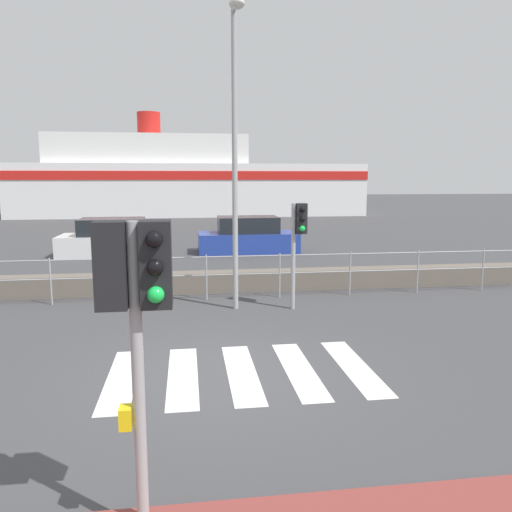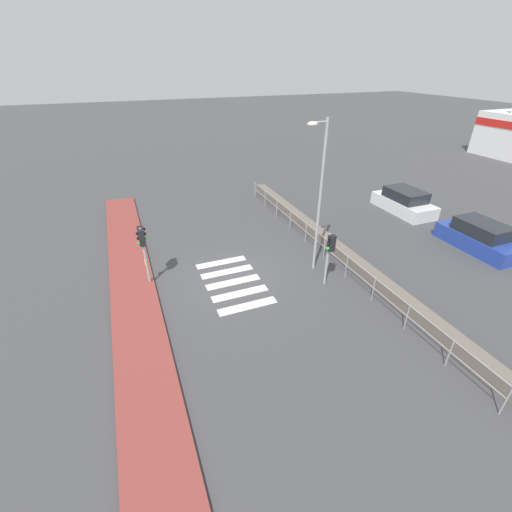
{
  "view_description": "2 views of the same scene",
  "coord_description": "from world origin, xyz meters",
  "px_view_note": "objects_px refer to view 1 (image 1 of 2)",
  "views": [
    {
      "loc": [
        -0.45,
        -7.27,
        2.97
      ],
      "look_at": [
        0.84,
        2.0,
        1.5
      ],
      "focal_mm": 35.0,
      "sensor_mm": 36.0,
      "label": 1
    },
    {
      "loc": [
        12.18,
        -3.63,
        8.42
      ],
      "look_at": [
        0.53,
        1.0,
        1.2
      ],
      "focal_mm": 24.0,
      "sensor_mm": 36.0,
      "label": 2
    }
  ],
  "objects_px": {
    "ferry_boat": "(183,182)",
    "parked_car_white": "(113,239)",
    "traffic_light_near": "(135,295)",
    "traffic_light_far": "(298,232)",
    "streetlamp": "(235,129)",
    "parked_car_blue": "(248,237)"
  },
  "relations": [
    {
      "from": "ferry_boat",
      "to": "parked_car_white",
      "type": "bearing_deg",
      "value": -97.14
    },
    {
      "from": "traffic_light_near",
      "to": "traffic_light_far",
      "type": "relative_size",
      "value": 1.1
    },
    {
      "from": "ferry_boat",
      "to": "parked_car_white",
      "type": "relative_size",
      "value": 6.76
    },
    {
      "from": "traffic_light_far",
      "to": "streetlamp",
      "type": "bearing_deg",
      "value": 177.1
    },
    {
      "from": "traffic_light_near",
      "to": "traffic_light_far",
      "type": "height_order",
      "value": "traffic_light_near"
    },
    {
      "from": "streetlamp",
      "to": "ferry_boat",
      "type": "xyz_separation_m",
      "value": [
        -1.28,
        30.23,
        -1.34
      ]
    },
    {
      "from": "ferry_boat",
      "to": "parked_car_blue",
      "type": "xyz_separation_m",
      "value": [
        2.65,
        -21.32,
        -2.06
      ]
    },
    {
      "from": "traffic_light_near",
      "to": "ferry_boat",
      "type": "bearing_deg",
      "value": 89.68
    },
    {
      "from": "traffic_light_near",
      "to": "streetlamp",
      "type": "distance_m",
      "value": 7.47
    },
    {
      "from": "traffic_light_near",
      "to": "streetlamp",
      "type": "height_order",
      "value": "streetlamp"
    },
    {
      "from": "traffic_light_near",
      "to": "parked_car_blue",
      "type": "xyz_separation_m",
      "value": [
        2.85,
        15.97,
        -1.45
      ]
    },
    {
      "from": "streetlamp",
      "to": "parked_car_blue",
      "type": "xyz_separation_m",
      "value": [
        1.36,
        8.91,
        -3.4
      ]
    },
    {
      "from": "traffic_light_far",
      "to": "parked_car_white",
      "type": "xyz_separation_m",
      "value": [
        -5.36,
        8.98,
        -1.17
      ]
    },
    {
      "from": "parked_car_blue",
      "to": "traffic_light_far",
      "type": "bearing_deg",
      "value": -89.75
    },
    {
      "from": "streetlamp",
      "to": "parked_car_white",
      "type": "bearing_deg",
      "value": 113.92
    },
    {
      "from": "streetlamp",
      "to": "ferry_boat",
      "type": "bearing_deg",
      "value": 92.43
    },
    {
      "from": "traffic_light_near",
      "to": "traffic_light_far",
      "type": "xyz_separation_m",
      "value": [
        2.89,
        6.99,
        -0.29
      ]
    },
    {
      "from": "parked_car_blue",
      "to": "streetlamp",
      "type": "bearing_deg",
      "value": -98.7
    },
    {
      "from": "ferry_boat",
      "to": "parked_car_white",
      "type": "distance_m",
      "value": 21.58
    },
    {
      "from": "traffic_light_far",
      "to": "traffic_light_near",
      "type": "bearing_deg",
      "value": -112.49
    },
    {
      "from": "traffic_light_near",
      "to": "streetlamp",
      "type": "xyz_separation_m",
      "value": [
        1.49,
        7.06,
        1.95
      ]
    },
    {
      "from": "traffic_light_far",
      "to": "parked_car_blue",
      "type": "xyz_separation_m",
      "value": [
        -0.04,
        8.98,
        -1.16
      ]
    }
  ]
}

